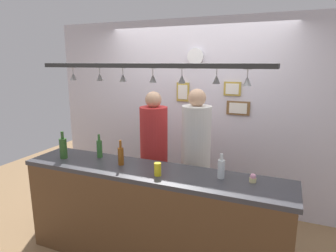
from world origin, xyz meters
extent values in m
plane|color=olive|center=(0.00, 0.00, 0.00)|extent=(8.00, 8.00, 0.00)
cube|color=silver|center=(0.00, 1.10, 1.30)|extent=(4.40, 0.06, 2.60)
cube|color=#38383D|center=(0.00, -0.35, 0.97)|extent=(2.70, 0.55, 0.04)
cube|color=brown|center=(0.00, -0.60, 0.48)|extent=(2.65, 0.04, 0.95)
cube|color=black|center=(0.00, -0.30, 1.99)|extent=(2.20, 0.36, 0.04)
cylinder|color=silver|center=(-0.89, -0.31, 1.97)|extent=(0.06, 0.06, 0.00)
cylinder|color=silver|center=(-0.89, -0.31, 1.94)|extent=(0.01, 0.01, 0.06)
cone|color=silver|center=(-0.89, -0.31, 1.88)|extent=(0.07, 0.07, 0.08)
cylinder|color=silver|center=(-0.59, -0.28, 1.97)|extent=(0.06, 0.06, 0.00)
cylinder|color=silver|center=(-0.59, -0.28, 1.94)|extent=(0.01, 0.01, 0.06)
cone|color=silver|center=(-0.59, -0.28, 1.88)|extent=(0.07, 0.07, 0.08)
cylinder|color=silver|center=(-0.30, -0.31, 1.97)|extent=(0.06, 0.06, 0.00)
cylinder|color=silver|center=(-0.30, -0.31, 1.94)|extent=(0.01, 0.01, 0.06)
cone|color=silver|center=(-0.30, -0.31, 1.88)|extent=(0.07, 0.07, 0.08)
cylinder|color=silver|center=(0.02, -0.31, 1.97)|extent=(0.06, 0.06, 0.00)
cylinder|color=silver|center=(0.02, -0.31, 1.94)|extent=(0.01, 0.01, 0.06)
cone|color=silver|center=(0.02, -0.31, 1.88)|extent=(0.07, 0.07, 0.08)
cylinder|color=silver|center=(0.30, -0.30, 1.97)|extent=(0.06, 0.06, 0.00)
cylinder|color=silver|center=(0.30, -0.30, 1.94)|extent=(0.01, 0.01, 0.06)
cone|color=silver|center=(0.30, -0.30, 1.88)|extent=(0.07, 0.07, 0.08)
cylinder|color=silver|center=(0.60, -0.24, 1.97)|extent=(0.06, 0.06, 0.00)
cylinder|color=silver|center=(0.60, -0.24, 1.94)|extent=(0.01, 0.01, 0.06)
cone|color=silver|center=(0.60, -0.24, 1.88)|extent=(0.07, 0.07, 0.08)
cylinder|color=silver|center=(0.87, -0.37, 1.97)|extent=(0.06, 0.06, 0.00)
cylinder|color=silver|center=(0.87, -0.37, 1.94)|extent=(0.01, 0.01, 0.06)
cone|color=silver|center=(0.87, -0.37, 1.88)|extent=(0.07, 0.07, 0.08)
cube|color=#2D334C|center=(-0.30, 0.37, 0.40)|extent=(0.17, 0.18, 0.80)
cylinder|color=red|center=(-0.30, 0.37, 1.15)|extent=(0.34, 0.34, 0.70)
sphere|color=tan|center=(-0.30, 0.37, 1.59)|extent=(0.20, 0.20, 0.20)
cube|color=#2D334C|center=(0.24, 0.37, 0.41)|extent=(0.17, 0.18, 0.82)
cylinder|color=white|center=(0.24, 0.37, 1.18)|extent=(0.34, 0.34, 0.72)
sphere|color=tan|center=(0.24, 0.37, 1.63)|extent=(0.20, 0.20, 0.20)
cylinder|color=silver|center=(0.68, -0.28, 1.08)|extent=(0.06, 0.06, 0.17)
cylinder|color=silver|center=(0.68, -0.28, 1.20)|extent=(0.03, 0.03, 0.06)
cylinder|color=brown|center=(-0.34, -0.33, 1.09)|extent=(0.06, 0.06, 0.18)
cylinder|color=brown|center=(-0.34, -0.33, 1.22)|extent=(0.03, 0.03, 0.08)
cylinder|color=#336B2D|center=(-0.69, -0.21, 1.09)|extent=(0.06, 0.06, 0.19)
cylinder|color=#336B2D|center=(-0.69, -0.21, 1.22)|extent=(0.03, 0.03, 0.07)
cylinder|color=#2D5623|center=(-1.03, -0.39, 1.11)|extent=(0.08, 0.08, 0.22)
cylinder|color=#2D5623|center=(-1.03, -0.39, 1.26)|extent=(0.03, 0.03, 0.08)
cylinder|color=yellow|center=(0.12, -0.45, 1.06)|extent=(0.07, 0.07, 0.12)
cylinder|color=beige|center=(0.96, -0.26, 1.02)|extent=(0.06, 0.06, 0.04)
sphere|color=pink|center=(0.96, -0.26, 1.05)|extent=(0.05, 0.05, 0.05)
cube|color=#B29338|center=(0.51, 1.06, 1.69)|extent=(0.22, 0.02, 0.18)
cube|color=white|center=(0.51, 1.05, 1.69)|extent=(0.17, 0.01, 0.14)
cube|color=#B29338|center=(-0.17, 1.06, 1.62)|extent=(0.18, 0.02, 0.26)
cube|color=white|center=(-0.17, 1.05, 1.62)|extent=(0.14, 0.01, 0.20)
cube|color=brown|center=(0.59, 1.06, 1.44)|extent=(0.30, 0.02, 0.18)
cube|color=white|center=(0.59, 1.05, 1.44)|extent=(0.23, 0.01, 0.14)
cylinder|color=white|center=(0.00, 1.05, 2.10)|extent=(0.22, 0.03, 0.22)
camera|label=1|loc=(1.18, -2.73, 2.02)|focal=30.78mm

